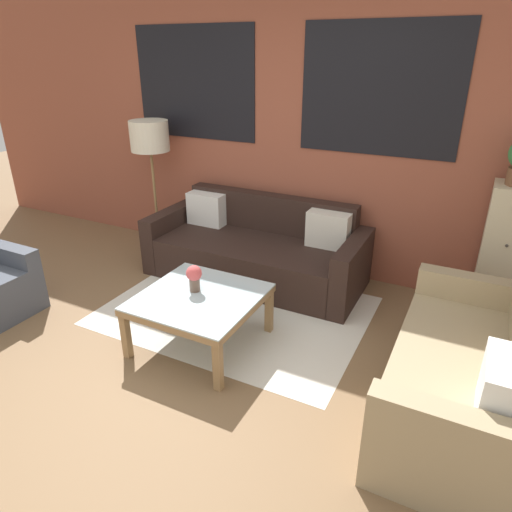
{
  "coord_description": "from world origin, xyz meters",
  "views": [
    {
      "loc": [
        1.88,
        -1.77,
        2.11
      ],
      "look_at": [
        0.32,
        1.3,
        0.55
      ],
      "focal_mm": 32.0,
      "sensor_mm": 36.0,
      "label": 1
    }
  ],
  "objects_px": {
    "floor_lamp": "(150,140)",
    "flower_vase": "(194,276)",
    "coffee_table": "(200,303)",
    "couch_dark": "(257,251)",
    "settee_vintage": "(470,376)",
    "drawer_cabinet": "(503,254)"
  },
  "relations": [
    {
      "from": "coffee_table",
      "to": "flower_vase",
      "type": "height_order",
      "value": "flower_vase"
    },
    {
      "from": "drawer_cabinet",
      "to": "flower_vase",
      "type": "distance_m",
      "value": 2.52
    },
    {
      "from": "coffee_table",
      "to": "floor_lamp",
      "type": "distance_m",
      "value": 2.19
    },
    {
      "from": "coffee_table",
      "to": "flower_vase",
      "type": "xyz_separation_m",
      "value": [
        -0.07,
        0.05,
        0.19
      ]
    },
    {
      "from": "couch_dark",
      "to": "coffee_table",
      "type": "relative_size",
      "value": 2.46
    },
    {
      "from": "couch_dark",
      "to": "flower_vase",
      "type": "xyz_separation_m",
      "value": [
        0.07,
        -1.19,
        0.27
      ]
    },
    {
      "from": "drawer_cabinet",
      "to": "couch_dark",
      "type": "bearing_deg",
      "value": -173.76
    },
    {
      "from": "couch_dark",
      "to": "drawer_cabinet",
      "type": "distance_m",
      "value": 2.18
    },
    {
      "from": "floor_lamp",
      "to": "flower_vase",
      "type": "distance_m",
      "value": 2.04
    },
    {
      "from": "floor_lamp",
      "to": "coffee_table",
      "type": "bearing_deg",
      "value": -42.82
    },
    {
      "from": "coffee_table",
      "to": "flower_vase",
      "type": "relative_size",
      "value": 4.15
    },
    {
      "from": "couch_dark",
      "to": "drawer_cabinet",
      "type": "xyz_separation_m",
      "value": [
        2.15,
        0.24,
        0.31
      ]
    },
    {
      "from": "floor_lamp",
      "to": "flower_vase",
      "type": "bearing_deg",
      "value": -43.14
    },
    {
      "from": "couch_dark",
      "to": "coffee_table",
      "type": "height_order",
      "value": "couch_dark"
    },
    {
      "from": "coffee_table",
      "to": "floor_lamp",
      "type": "bearing_deg",
      "value": 137.18
    },
    {
      "from": "coffee_table",
      "to": "flower_vase",
      "type": "bearing_deg",
      "value": 144.04
    },
    {
      "from": "couch_dark",
      "to": "settee_vintage",
      "type": "height_order",
      "value": "settee_vintage"
    },
    {
      "from": "couch_dark",
      "to": "settee_vintage",
      "type": "xyz_separation_m",
      "value": [
        2.04,
        -1.16,
        0.03
      ]
    },
    {
      "from": "couch_dark",
      "to": "floor_lamp",
      "type": "bearing_deg",
      "value": 174.9
    },
    {
      "from": "coffee_table",
      "to": "floor_lamp",
      "type": "relative_size",
      "value": 0.6
    },
    {
      "from": "coffee_table",
      "to": "drawer_cabinet",
      "type": "xyz_separation_m",
      "value": [
        2.0,
        1.48,
        0.22
      ]
    },
    {
      "from": "settee_vintage",
      "to": "floor_lamp",
      "type": "xyz_separation_m",
      "value": [
        -3.37,
        1.28,
        0.93
      ]
    }
  ]
}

